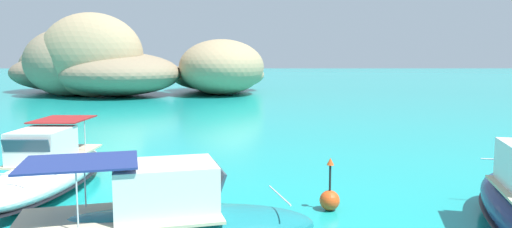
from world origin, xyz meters
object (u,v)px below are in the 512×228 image
(islet_small, at_px, (219,72))
(channel_buoy, at_px, (330,198))
(islet_large, at_px, (85,67))
(motorboat_white, at_px, (49,171))

(islet_small, bearing_deg, channel_buoy, -82.07)
(islet_large, relative_size, motorboat_white, 4.02)
(islet_small, xyz_separation_m, channel_buoy, (6.42, -46.05, -2.19))
(motorboat_white, xyz_separation_m, channel_buoy, (8.51, -1.79, -0.36))
(islet_small, distance_m, motorboat_white, 44.34)
(islet_large, xyz_separation_m, islet_small, (15.69, 2.54, -0.70))
(motorboat_white, bearing_deg, channel_buoy, -11.89)
(islet_large, distance_m, islet_small, 15.91)
(motorboat_white, relative_size, channel_buoy, 4.72)
(islet_small, height_order, channel_buoy, islet_small)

